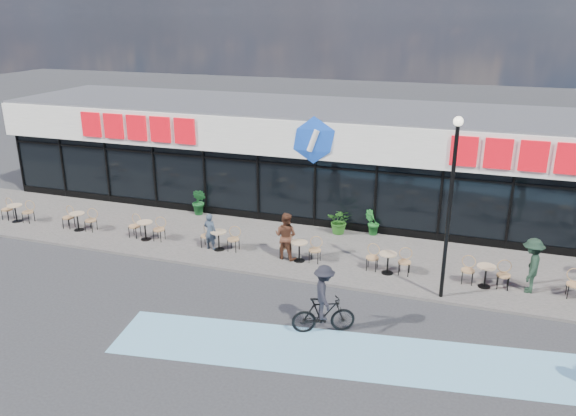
{
  "coord_description": "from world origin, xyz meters",
  "views": [
    {
      "loc": [
        5.91,
        -14.15,
        8.57
      ],
      "look_at": [
        0.0,
        3.5,
        2.04
      ],
      "focal_mm": 35.0,
      "sensor_mm": 36.0,
      "label": 1
    }
  ],
  "objects_px": {
    "patron_left": "(210,232)",
    "patron_right": "(286,236)",
    "pedestrian_a": "(531,265)",
    "cyclist_a": "(324,304)",
    "lamp_post": "(451,196)",
    "potted_plant_right": "(340,221)",
    "potted_plant_mid": "(372,222)",
    "bistro_set_0": "(17,211)",
    "potted_plant_left": "(199,202)"
  },
  "relations": [
    {
      "from": "bistro_set_0",
      "to": "patron_left",
      "type": "xyz_separation_m",
      "value": [
        9.15,
        -0.12,
        0.25
      ]
    },
    {
      "from": "patron_right",
      "to": "cyclist_a",
      "type": "bearing_deg",
      "value": 130.2
    },
    {
      "from": "patron_right",
      "to": "patron_left",
      "type": "bearing_deg",
      "value": 11.04
    },
    {
      "from": "cyclist_a",
      "to": "bistro_set_0",
      "type": "bearing_deg",
      "value": 163.88
    },
    {
      "from": "potted_plant_right",
      "to": "pedestrian_a",
      "type": "relative_size",
      "value": 0.59
    },
    {
      "from": "lamp_post",
      "to": "cyclist_a",
      "type": "height_order",
      "value": "lamp_post"
    },
    {
      "from": "lamp_post",
      "to": "patron_left",
      "type": "relative_size",
      "value": 4.03
    },
    {
      "from": "cyclist_a",
      "to": "potted_plant_mid",
      "type": "bearing_deg",
      "value": 90.06
    },
    {
      "from": "pedestrian_a",
      "to": "cyclist_a",
      "type": "height_order",
      "value": "cyclist_a"
    },
    {
      "from": "patron_left",
      "to": "patron_right",
      "type": "relative_size",
      "value": 0.81
    },
    {
      "from": "lamp_post",
      "to": "patron_left",
      "type": "height_order",
      "value": "lamp_post"
    },
    {
      "from": "lamp_post",
      "to": "patron_right",
      "type": "bearing_deg",
      "value": 167.85
    },
    {
      "from": "bistro_set_0",
      "to": "pedestrian_a",
      "type": "distance_m",
      "value": 20.28
    },
    {
      "from": "bistro_set_0",
      "to": "potted_plant_mid",
      "type": "relative_size",
      "value": 1.48
    },
    {
      "from": "bistro_set_0",
      "to": "potted_plant_left",
      "type": "height_order",
      "value": "potted_plant_left"
    },
    {
      "from": "potted_plant_left",
      "to": "patron_right",
      "type": "distance_m",
      "value": 5.99
    },
    {
      "from": "lamp_post",
      "to": "potted_plant_right",
      "type": "relative_size",
      "value": 5.34
    },
    {
      "from": "potted_plant_right",
      "to": "potted_plant_left",
      "type": "bearing_deg",
      "value": 178.22
    },
    {
      "from": "bistro_set_0",
      "to": "potted_plant_left",
      "type": "distance_m",
      "value": 7.7
    },
    {
      "from": "potted_plant_right",
      "to": "patron_left",
      "type": "xyz_separation_m",
      "value": [
        -4.23,
        -3.08,
        0.17
      ]
    },
    {
      "from": "lamp_post",
      "to": "potted_plant_left",
      "type": "relative_size",
      "value": 4.76
    },
    {
      "from": "lamp_post",
      "to": "potted_plant_left",
      "type": "bearing_deg",
      "value": 157.66
    },
    {
      "from": "potted_plant_right",
      "to": "patron_left",
      "type": "relative_size",
      "value": 0.75
    },
    {
      "from": "potted_plant_mid",
      "to": "patron_right",
      "type": "distance_m",
      "value": 4.14
    },
    {
      "from": "pedestrian_a",
      "to": "potted_plant_right",
      "type": "bearing_deg",
      "value": -105.31
    },
    {
      "from": "pedestrian_a",
      "to": "patron_left",
      "type": "bearing_deg",
      "value": -81.51
    },
    {
      "from": "pedestrian_a",
      "to": "cyclist_a",
      "type": "bearing_deg",
      "value": -45.16
    },
    {
      "from": "patron_left",
      "to": "potted_plant_right",
      "type": "bearing_deg",
      "value": -137.47
    },
    {
      "from": "potted_plant_left",
      "to": "pedestrian_a",
      "type": "distance_m",
      "value": 13.62
    },
    {
      "from": "potted_plant_mid",
      "to": "potted_plant_right",
      "type": "xyz_separation_m",
      "value": [
        -1.25,
        -0.27,
        0.01
      ]
    },
    {
      "from": "potted_plant_left",
      "to": "patron_right",
      "type": "height_order",
      "value": "patron_right"
    },
    {
      "from": "patron_right",
      "to": "lamp_post",
      "type": "bearing_deg",
      "value": 176.89
    },
    {
      "from": "lamp_post",
      "to": "pedestrian_a",
      "type": "distance_m",
      "value": 3.79
    },
    {
      "from": "patron_left",
      "to": "cyclist_a",
      "type": "xyz_separation_m",
      "value": [
        5.5,
        -4.11,
        0.09
      ]
    },
    {
      "from": "bistro_set_0",
      "to": "cyclist_a",
      "type": "relative_size",
      "value": 0.75
    },
    {
      "from": "bistro_set_0",
      "to": "potted_plant_left",
      "type": "xyz_separation_m",
      "value": [
        7.02,
        3.15,
        0.14
      ]
    },
    {
      "from": "bistro_set_0",
      "to": "lamp_post",
      "type": "bearing_deg",
      "value": -3.95
    },
    {
      "from": "bistro_set_0",
      "to": "patron_right",
      "type": "relative_size",
      "value": 0.88
    },
    {
      "from": "patron_right",
      "to": "potted_plant_right",
      "type": "bearing_deg",
      "value": -104.34
    },
    {
      "from": "bistro_set_0",
      "to": "patron_right",
      "type": "distance_m",
      "value": 12.11
    },
    {
      "from": "lamp_post",
      "to": "potted_plant_mid",
      "type": "relative_size",
      "value": 5.46
    },
    {
      "from": "potted_plant_right",
      "to": "lamp_post",
      "type": "bearing_deg",
      "value": -44.31
    },
    {
      "from": "patron_left",
      "to": "potted_plant_left",
      "type": "bearing_deg",
      "value": -50.49
    },
    {
      "from": "potted_plant_mid",
      "to": "potted_plant_right",
      "type": "bearing_deg",
      "value": -167.76
    },
    {
      "from": "bistro_set_0",
      "to": "patron_left",
      "type": "height_order",
      "value": "patron_left"
    },
    {
      "from": "patron_left",
      "to": "cyclist_a",
      "type": "relative_size",
      "value": 0.69
    },
    {
      "from": "potted_plant_mid",
      "to": "patron_left",
      "type": "distance_m",
      "value": 6.43
    },
    {
      "from": "lamp_post",
      "to": "potted_plant_left",
      "type": "distance_m",
      "value": 11.82
    },
    {
      "from": "lamp_post",
      "to": "potted_plant_right",
      "type": "bearing_deg",
      "value": 135.69
    },
    {
      "from": "bistro_set_0",
      "to": "potted_plant_right",
      "type": "relative_size",
      "value": 1.45
    }
  ]
}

